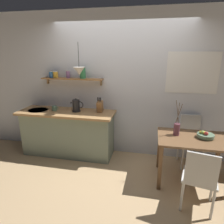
# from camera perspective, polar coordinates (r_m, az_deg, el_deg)

# --- Properties ---
(ground_plane) EXTENTS (14.00, 14.00, 0.00)m
(ground_plane) POSITION_cam_1_polar(r_m,az_deg,el_deg) (3.66, 0.76, -15.61)
(ground_plane) COLOR tan
(back_wall) EXTENTS (6.80, 0.11, 2.70)m
(back_wall) POSITION_cam_1_polar(r_m,az_deg,el_deg) (3.75, 5.88, 7.35)
(back_wall) COLOR silver
(back_wall) RESTS_ON ground_plane
(kitchen_counter) EXTENTS (1.83, 0.63, 0.89)m
(kitchen_counter) POSITION_cam_1_polar(r_m,az_deg,el_deg) (4.01, -12.57, -5.78)
(kitchen_counter) COLOR gray
(kitchen_counter) RESTS_ON ground_plane
(wall_shelf) EXTENTS (1.20, 0.20, 0.34)m
(wall_shelf) POSITION_cam_1_polar(r_m,az_deg,el_deg) (3.86, -11.63, 10.12)
(wall_shelf) COLOR #9E6B3D
(dining_table) EXTENTS (1.05, 0.71, 0.74)m
(dining_table) POSITION_cam_1_polar(r_m,az_deg,el_deg) (3.27, 22.29, -8.81)
(dining_table) COLOR brown
(dining_table) RESTS_ON ground_plane
(dining_chair_near) EXTENTS (0.49, 0.48, 0.87)m
(dining_chair_near) POSITION_cam_1_polar(r_m,az_deg,el_deg) (2.79, 24.03, -16.79)
(dining_chair_near) COLOR silver
(dining_chair_near) RESTS_ON ground_plane
(dining_chair_far) EXTENTS (0.43, 0.43, 0.90)m
(dining_chair_far) POSITION_cam_1_polar(r_m,az_deg,el_deg) (3.82, 21.66, -7.05)
(dining_chair_far) COLOR silver
(dining_chair_far) RESTS_ON ground_plane
(fruit_bowl) EXTENTS (0.24, 0.24, 0.11)m
(fruit_bowl) POSITION_cam_1_polar(r_m,az_deg,el_deg) (3.27, 25.31, -6.05)
(fruit_bowl) COLOR slate
(fruit_bowl) RESTS_ON dining_table
(twig_vase) EXTENTS (0.10, 0.09, 0.54)m
(twig_vase) POSITION_cam_1_polar(r_m,az_deg,el_deg) (3.20, 18.16, -4.62)
(twig_vase) COLOR brown
(twig_vase) RESTS_ON dining_table
(electric_kettle) EXTENTS (0.25, 0.16, 0.25)m
(electric_kettle) POSITION_cam_1_polar(r_m,az_deg,el_deg) (3.77, -10.27, 1.82)
(electric_kettle) COLOR black
(electric_kettle) RESTS_ON kitchen_counter
(knife_block) EXTENTS (0.09, 0.18, 0.29)m
(knife_block) POSITION_cam_1_polar(r_m,az_deg,el_deg) (3.67, -3.51, 1.63)
(knife_block) COLOR #9E6B3D
(knife_block) RESTS_ON kitchen_counter
(coffee_mug_by_sink) EXTENTS (0.13, 0.09, 0.09)m
(coffee_mug_by_sink) POSITION_cam_1_polar(r_m,az_deg,el_deg) (3.95, -16.25, 1.03)
(coffee_mug_by_sink) COLOR slate
(coffee_mug_by_sink) RESTS_ON kitchen_counter
(pendant_lamp) EXTENTS (0.20, 0.20, 0.55)m
(pendant_lamp) POSITION_cam_1_polar(r_m,az_deg,el_deg) (3.57, -9.45, 11.64)
(pendant_lamp) COLOR black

